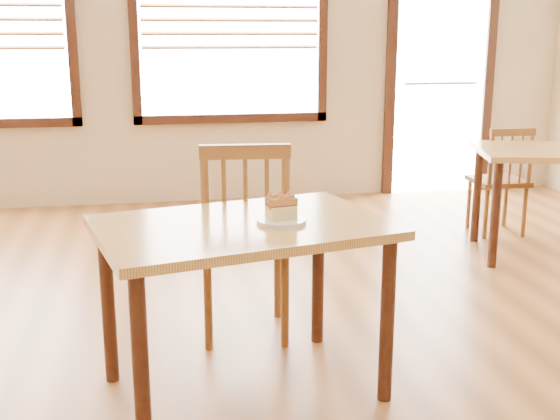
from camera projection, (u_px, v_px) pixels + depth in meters
name	position (u px, v px, depth m)	size (l,w,h in m)	color
entry_door	(440.00, 68.00, 6.65)	(1.08, 0.06, 2.29)	white
cafe_table_main	(243.00, 247.00, 2.90)	(1.31, 1.01, 0.75)	tan
cafe_chair_main	(245.00, 239.00, 3.47)	(0.50, 0.50, 1.02)	brown
cafe_chair_second	(500.00, 180.00, 5.34)	(0.39, 0.39, 0.85)	brown
plate	(281.00, 221.00, 2.87)	(0.21, 0.21, 0.02)	white
cake_slice	(281.00, 206.00, 2.86)	(0.13, 0.10, 0.11)	#EFD687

